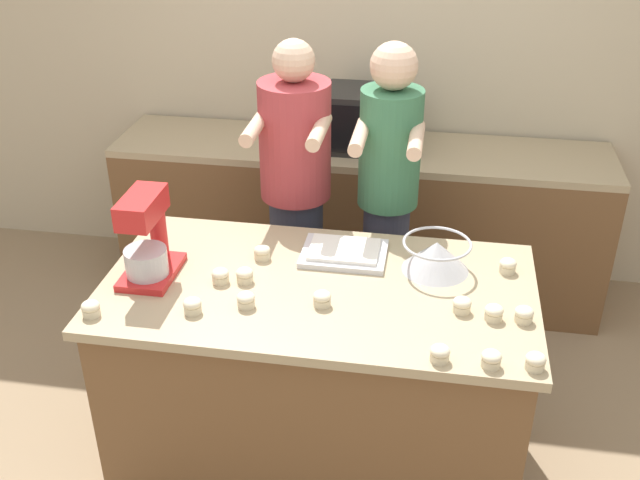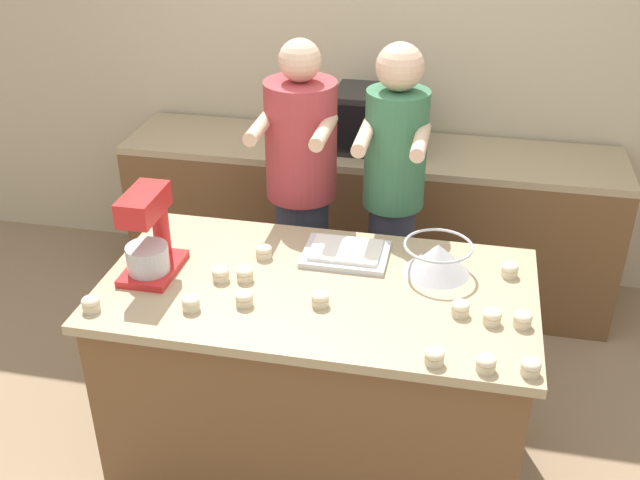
{
  "view_description": "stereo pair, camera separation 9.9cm",
  "coord_description": "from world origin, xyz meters",
  "px_view_note": "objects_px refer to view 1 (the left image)",
  "views": [
    {
      "loc": [
        0.43,
        -2.48,
        2.53
      ],
      "look_at": [
        0.0,
        0.05,
        1.09
      ],
      "focal_mm": 42.0,
      "sensor_mm": 36.0,
      "label": 1
    },
    {
      "loc": [
        0.52,
        -2.46,
        2.53
      ],
      "look_at": [
        0.0,
        0.05,
        1.09
      ],
      "focal_mm": 42.0,
      "sensor_mm": 36.0,
      "label": 2
    }
  ],
  "objects_px": {
    "cupcake_6": "(220,276)",
    "cupcake_8": "(245,275)",
    "mixing_bowl": "(436,255)",
    "cupcake_4": "(494,312)",
    "person_left": "(296,204)",
    "cupcake_0": "(322,299)",
    "cupcake_12": "(524,314)",
    "cupcake_10": "(508,265)",
    "baking_tray": "(344,252)",
    "cupcake_3": "(91,308)",
    "cupcake_13": "(262,252)",
    "cupcake_2": "(440,353)",
    "cupcake_5": "(535,361)",
    "cupcake_9": "(246,300)",
    "stand_mixer": "(147,241)",
    "cupcake_1": "(462,305)",
    "microwave_oven": "(366,119)",
    "person_right": "(387,206)",
    "cupcake_11": "(192,305)",
    "cupcake_7": "(491,359)"
  },
  "relations": [
    {
      "from": "person_left",
      "to": "cupcake_3",
      "type": "height_order",
      "value": "person_left"
    },
    {
      "from": "cupcake_4",
      "to": "cupcake_12",
      "type": "xyz_separation_m",
      "value": [
        0.11,
        0.01,
        0.0
      ]
    },
    {
      "from": "cupcake_3",
      "to": "cupcake_9",
      "type": "height_order",
      "value": "same"
    },
    {
      "from": "cupcake_1",
      "to": "cupcake_2",
      "type": "xyz_separation_m",
      "value": [
        -0.07,
        -0.31,
        0.0
      ]
    },
    {
      "from": "microwave_oven",
      "to": "cupcake_13",
      "type": "relative_size",
      "value": 6.41
    },
    {
      "from": "stand_mixer",
      "to": "cupcake_0",
      "type": "bearing_deg",
      "value": -7.64
    },
    {
      "from": "microwave_oven",
      "to": "person_left",
      "type": "bearing_deg",
      "value": -110.42
    },
    {
      "from": "cupcake_11",
      "to": "cupcake_2",
      "type": "bearing_deg",
      "value": -8.42
    },
    {
      "from": "cupcake_11",
      "to": "cupcake_3",
      "type": "bearing_deg",
      "value": -167.42
    },
    {
      "from": "cupcake_5",
      "to": "cupcake_9",
      "type": "bearing_deg",
      "value": 169.37
    },
    {
      "from": "cupcake_6",
      "to": "cupcake_9",
      "type": "relative_size",
      "value": 1.0
    },
    {
      "from": "cupcake_0",
      "to": "cupcake_8",
      "type": "distance_m",
      "value": 0.35
    },
    {
      "from": "cupcake_3",
      "to": "cupcake_9",
      "type": "bearing_deg",
      "value": 15.41
    },
    {
      "from": "cupcake_0",
      "to": "cupcake_13",
      "type": "xyz_separation_m",
      "value": [
        -0.31,
        0.3,
        0.0
      ]
    },
    {
      "from": "cupcake_0",
      "to": "cupcake_3",
      "type": "relative_size",
      "value": 1.0
    },
    {
      "from": "cupcake_4",
      "to": "cupcake_10",
      "type": "relative_size",
      "value": 1.0
    },
    {
      "from": "microwave_oven",
      "to": "cupcake_4",
      "type": "bearing_deg",
      "value": -67.19
    },
    {
      "from": "person_right",
      "to": "cupcake_12",
      "type": "distance_m",
      "value": 1.03
    },
    {
      "from": "person_left",
      "to": "cupcake_10",
      "type": "bearing_deg",
      "value": -27.29
    },
    {
      "from": "baking_tray",
      "to": "cupcake_3",
      "type": "height_order",
      "value": "cupcake_3"
    },
    {
      "from": "cupcake_10",
      "to": "cupcake_0",
      "type": "bearing_deg",
      "value": -152.75
    },
    {
      "from": "cupcake_0",
      "to": "cupcake_9",
      "type": "bearing_deg",
      "value": -168.89
    },
    {
      "from": "person_left",
      "to": "cupcake_0",
      "type": "relative_size",
      "value": 24.41
    },
    {
      "from": "cupcake_2",
      "to": "stand_mixer",
      "type": "bearing_deg",
      "value": 162.91
    },
    {
      "from": "baking_tray",
      "to": "cupcake_0",
      "type": "bearing_deg",
      "value": -94.69
    },
    {
      "from": "cupcake_3",
      "to": "cupcake_12",
      "type": "xyz_separation_m",
      "value": [
        1.59,
        0.23,
        0.0
      ]
    },
    {
      "from": "cupcake_0",
      "to": "stand_mixer",
      "type": "bearing_deg",
      "value": 172.36
    },
    {
      "from": "person_right",
      "to": "microwave_oven",
      "type": "distance_m",
      "value": 0.75
    },
    {
      "from": "cupcake_0",
      "to": "cupcake_2",
      "type": "relative_size",
      "value": 1.0
    },
    {
      "from": "stand_mixer",
      "to": "cupcake_11",
      "type": "height_order",
      "value": "stand_mixer"
    },
    {
      "from": "mixing_bowl",
      "to": "cupcake_5",
      "type": "xyz_separation_m",
      "value": [
        0.35,
        -0.59,
        -0.04
      ]
    },
    {
      "from": "cupcake_8",
      "to": "cupcake_10",
      "type": "xyz_separation_m",
      "value": [
        1.04,
        0.25,
        0.0
      ]
    },
    {
      "from": "baking_tray",
      "to": "cupcake_9",
      "type": "xyz_separation_m",
      "value": [
        -0.32,
        -0.44,
        0.01
      ]
    },
    {
      "from": "cupcake_4",
      "to": "cupcake_5",
      "type": "xyz_separation_m",
      "value": [
        0.13,
        -0.27,
        0.0
      ]
    },
    {
      "from": "person_right",
      "to": "stand_mixer",
      "type": "xyz_separation_m",
      "value": [
        -0.89,
        -0.78,
        0.15
      ]
    },
    {
      "from": "cupcake_12",
      "to": "cupcake_10",
      "type": "bearing_deg",
      "value": 96.92
    },
    {
      "from": "stand_mixer",
      "to": "cupcake_1",
      "type": "bearing_deg",
      "value": -2.31
    },
    {
      "from": "cupcake_6",
      "to": "cupcake_11",
      "type": "xyz_separation_m",
      "value": [
        -0.04,
        -0.22,
        0.0
      ]
    },
    {
      "from": "cupcake_6",
      "to": "cupcake_8",
      "type": "height_order",
      "value": "same"
    },
    {
      "from": "stand_mixer",
      "to": "cupcake_1",
      "type": "relative_size",
      "value": 5.27
    },
    {
      "from": "cupcake_8",
      "to": "cupcake_13",
      "type": "distance_m",
      "value": 0.19
    },
    {
      "from": "mixing_bowl",
      "to": "cupcake_4",
      "type": "bearing_deg",
      "value": -54.87
    },
    {
      "from": "cupcake_9",
      "to": "baking_tray",
      "type": "bearing_deg",
      "value": 54.15
    },
    {
      "from": "stand_mixer",
      "to": "cupcake_13",
      "type": "height_order",
      "value": "stand_mixer"
    },
    {
      "from": "mixing_bowl",
      "to": "microwave_oven",
      "type": "height_order",
      "value": "microwave_oven"
    },
    {
      "from": "baking_tray",
      "to": "cupcake_4",
      "type": "height_order",
      "value": "cupcake_4"
    },
    {
      "from": "cupcake_3",
      "to": "cupcake_5",
      "type": "xyz_separation_m",
      "value": [
        1.61,
        -0.04,
        0.0
      ]
    },
    {
      "from": "cupcake_7",
      "to": "cupcake_0",
      "type": "bearing_deg",
      "value": 157.01
    },
    {
      "from": "mixing_bowl",
      "to": "cupcake_5",
      "type": "bearing_deg",
      "value": -59.02
    },
    {
      "from": "cupcake_4",
      "to": "stand_mixer",
      "type": "bearing_deg",
      "value": 176.56
    }
  ]
}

